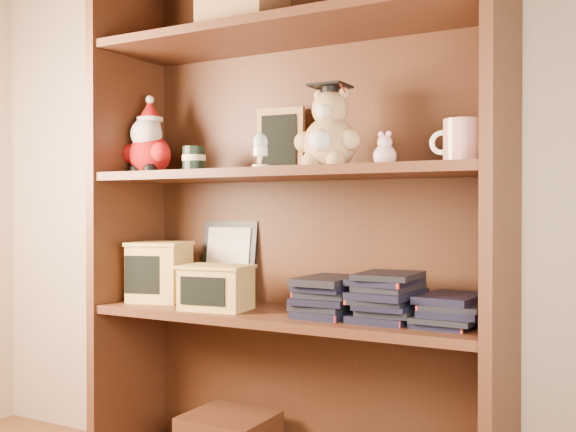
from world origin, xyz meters
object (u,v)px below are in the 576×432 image
Objects in this scene: teacher_mug at (460,142)px; treats_box at (160,271)px; grad_teddy_bear at (329,135)px; bookcase at (296,230)px.

teacher_mug is 0.60× the size of treats_box.
teacher_mug is (0.35, 0.01, -0.03)m from grad_teddy_bear.
bookcase reaches higher than grad_teddy_bear.
grad_teddy_bear is 0.36m from teacher_mug.
grad_teddy_bear is (0.13, -0.06, 0.26)m from bookcase.
bookcase is 12.81× the size of teacher_mug.
grad_teddy_bear is 0.71m from treats_box.
teacher_mug is 1.01m from treats_box.
grad_teddy_bear is 1.12× the size of treats_box.
teacher_mug reaches higher than treats_box.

